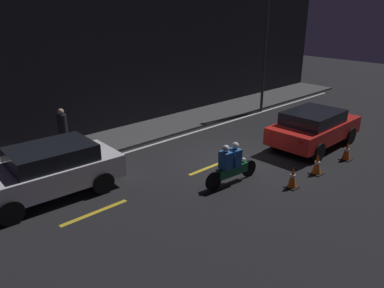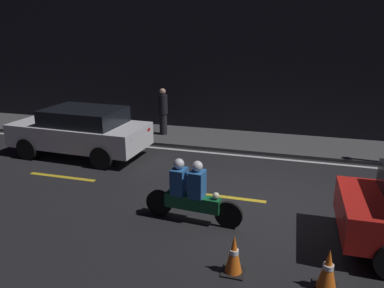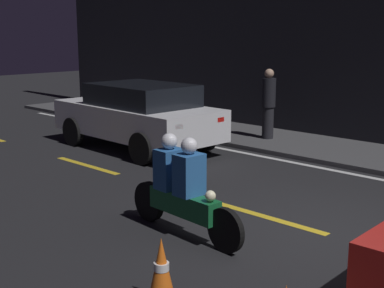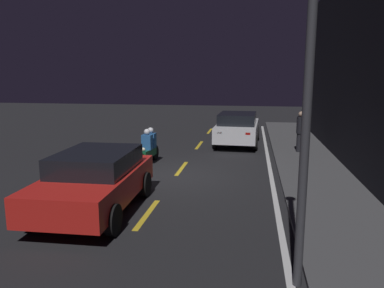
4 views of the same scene
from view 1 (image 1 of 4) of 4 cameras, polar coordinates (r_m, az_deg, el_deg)
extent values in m
plane|color=black|center=(13.78, 5.75, -2.32)|extent=(56.00, 56.00, 0.00)
cube|color=#424244|center=(16.91, -5.86, 2.26)|extent=(28.00, 2.38, 0.10)
cube|color=black|center=(17.25, -9.08, 14.37)|extent=(28.00, 0.30, 7.08)
cube|color=gold|center=(10.70, -14.58, -10.07)|extent=(2.00, 0.14, 0.01)
cube|color=gold|center=(13.10, 2.83, -3.47)|extent=(2.00, 0.14, 0.01)
cube|color=gold|center=(16.41, 13.91, 0.99)|extent=(2.00, 0.14, 0.01)
cube|color=gold|center=(20.19, 21.07, 3.87)|extent=(2.00, 0.14, 0.01)
cube|color=silver|center=(15.86, -2.70, 0.91)|extent=(25.20, 0.14, 0.01)
cube|color=silver|center=(11.68, -21.28, -4.37)|extent=(4.28, 2.02, 0.69)
cube|color=black|center=(11.52, -20.69, -1.44)|extent=(2.38, 1.75, 0.49)
cube|color=red|center=(11.85, -11.01, -2.01)|extent=(0.07, 0.20, 0.10)
cube|color=red|center=(12.85, -13.69, -0.42)|extent=(0.07, 0.20, 0.10)
cylinder|color=black|center=(10.75, -25.91, -9.39)|extent=(0.69, 0.21, 0.68)
cylinder|color=black|center=(11.50, -13.40, -5.79)|extent=(0.69, 0.21, 0.68)
cylinder|color=black|center=(13.01, -17.12, -2.98)|extent=(0.69, 0.21, 0.68)
cube|color=red|center=(15.57, 18.13, 2.08)|extent=(4.18, 1.98, 0.65)
cube|color=black|center=(15.23, 17.98, 3.93)|extent=(2.31, 1.75, 0.48)
cube|color=red|center=(14.13, 12.03, 1.51)|extent=(0.06, 0.20, 0.10)
cube|color=red|center=(13.53, 16.31, 0.26)|extent=(0.06, 0.20, 0.10)
cylinder|color=black|center=(17.17, 17.38, 2.70)|extent=(0.68, 0.19, 0.68)
cylinder|color=black|center=(16.42, 22.98, 1.18)|extent=(0.68, 0.19, 0.68)
cylinder|color=black|center=(15.05, 12.56, 0.68)|extent=(0.68, 0.19, 0.68)
cylinder|color=black|center=(14.20, 18.74, -1.17)|extent=(0.68, 0.19, 0.68)
cylinder|color=black|center=(12.40, 8.67, -3.70)|extent=(0.58, 0.12, 0.58)
cylinder|color=black|center=(11.41, 3.30, -5.73)|extent=(0.58, 0.14, 0.58)
cube|color=#14592D|center=(11.83, 6.13, -4.02)|extent=(1.20, 0.33, 0.30)
sphere|color=#F2EABF|center=(12.07, 7.88, -2.39)|extent=(0.14, 0.14, 0.14)
cube|color=#265999|center=(11.72, 6.56, -2.00)|extent=(0.31, 0.38, 0.55)
sphere|color=silver|center=(11.58, 6.64, -0.24)|extent=(0.22, 0.22, 0.22)
cube|color=#265999|center=(11.46, 5.13, -2.48)|extent=(0.31, 0.38, 0.55)
sphere|color=silver|center=(11.32, 5.20, -0.69)|extent=(0.22, 0.22, 0.22)
cube|color=black|center=(12.07, 14.95, -6.35)|extent=(0.37, 0.37, 0.03)
cone|color=orange|center=(11.92, 15.10, -4.84)|extent=(0.28, 0.28, 0.67)
cylinder|color=white|center=(11.90, 15.12, -4.69)|extent=(0.16, 0.16, 0.08)
cube|color=black|center=(13.23, 18.38, -4.27)|extent=(0.39, 0.39, 0.03)
cone|color=orange|center=(13.09, 18.55, -2.86)|extent=(0.30, 0.30, 0.68)
cylinder|color=white|center=(13.08, 18.56, -2.73)|extent=(0.17, 0.17, 0.08)
cube|color=black|center=(14.77, 22.36, -2.16)|extent=(0.38, 0.38, 0.03)
cone|color=orange|center=(14.65, 22.54, -0.91)|extent=(0.29, 0.29, 0.66)
cylinder|color=white|center=(14.64, 22.55, -0.79)|extent=(0.16, 0.16, 0.08)
cylinder|color=black|center=(14.69, -18.83, 0.18)|extent=(0.28, 0.28, 0.78)
cylinder|color=black|center=(14.46, -19.17, 2.92)|extent=(0.34, 0.34, 0.70)
sphere|color=tan|center=(14.34, -19.38, 4.68)|extent=(0.23, 0.23, 0.23)
cylinder|color=#333338|center=(19.65, 10.98, 12.66)|extent=(0.14, 0.14, 5.50)
camera|label=2|loc=(10.25, 45.67, 6.40)|focal=35.00mm
camera|label=3|loc=(13.39, 37.09, 5.02)|focal=50.00mm
camera|label=4|loc=(24.01, 21.09, 14.51)|focal=35.00mm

